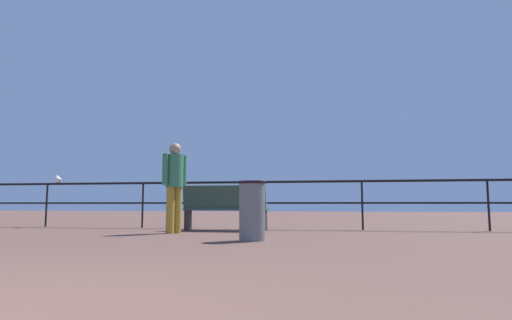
% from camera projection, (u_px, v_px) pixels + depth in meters
% --- Properties ---
extents(pier_railing, '(25.04, 0.05, 1.06)m').
position_uv_depth(pier_railing, '(248.00, 193.00, 9.31)').
color(pier_railing, black).
rests_on(pier_railing, ground_plane).
extents(bench_near_left, '(1.75, 0.62, 0.94)m').
position_uv_depth(bench_near_left, '(225.00, 205.00, 8.67)').
color(bench_near_left, '#2F483D').
rests_on(bench_near_left, ground_plane).
extents(person_by_bench, '(0.34, 0.48, 1.71)m').
position_uv_depth(person_by_bench, '(174.00, 181.00, 7.88)').
color(person_by_bench, '#A48529').
rests_on(person_by_bench, ground_plane).
extents(seagull_on_rail, '(0.34, 0.29, 0.19)m').
position_uv_depth(seagull_on_rail, '(58.00, 180.00, 10.15)').
color(seagull_on_rail, white).
rests_on(seagull_on_rail, pier_railing).
extents(trash_bin, '(0.41, 0.41, 0.89)m').
position_uv_depth(trash_bin, '(252.00, 211.00, 6.23)').
color(trash_bin, slate).
rests_on(trash_bin, ground_plane).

